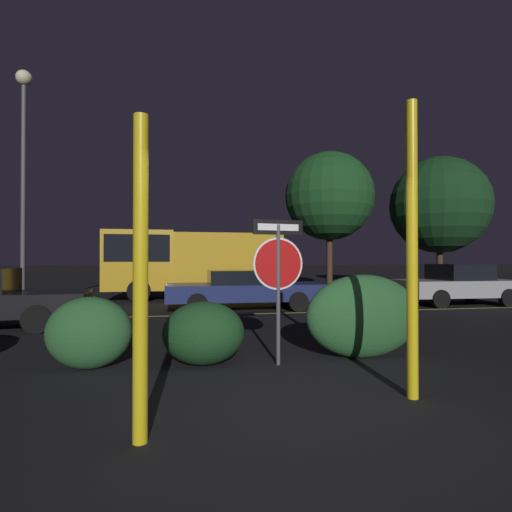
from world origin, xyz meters
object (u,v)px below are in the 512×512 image
Objects in this scene: yellow_pole_left at (141,278)px; passing_car_3 at (457,284)px; yellow_pole_right at (412,249)px; street_lamp at (24,142)px; delivery_truck at (188,260)px; hedge_bush_2 at (204,333)px; hedge_bush_3 at (363,316)px; tree_0 at (439,205)px; hedge_bush_1 at (89,333)px; passing_car_2 at (243,289)px; tree_1 at (329,196)px; stop_sign at (278,264)px.

yellow_pole_left reaches higher than passing_car_3.
street_lamp is at bearing 125.51° from yellow_pole_right.
passing_car_3 is at bearing -113.14° from delivery_truck.
hedge_bush_2 is 0.64× the size of hedge_bush_3.
delivery_truck is at bearing -165.06° from tree_0.
street_lamp is (-4.24, 9.38, 5.25)m from hedge_bush_1.
passing_car_2 is (1.59, 6.45, 0.18)m from hedge_bush_2.
passing_car_3 is 9.69m from tree_0.
yellow_pole_left is 2.30× the size of hedge_bush_2.
yellow_pole_right is 4.46m from hedge_bush_1.
yellow_pole_right is at bearing 141.31° from passing_car_3.
tree_1 is (8.16, 16.84, 3.59)m from yellow_pole_left.
stop_sign is 2.88m from hedge_bush_1.
street_lamp reaches higher than hedge_bush_3.
hedge_bush_1 reaches higher than hedge_bush_2.
yellow_pole_right is 1.77× the size of hedge_bush_3.
yellow_pole_right is 10.84m from passing_car_3.
tree_0 reaches higher than hedge_bush_2.
stop_sign is 0.29× the size of tree_1.
hedge_bush_1 is at bearing 178.55° from hedge_bush_3.
passing_car_3 is at bearing 30.68° from hedge_bush_1.
passing_car_2 is 14.87m from tree_0.
hedge_bush_2 is at bearing 179.92° from delivery_truck.
tree_0 reaches higher than stop_sign.
hedge_bush_1 is at bearing -65.65° from street_lamp.
delivery_truck is (1.54, 10.20, 1.04)m from hedge_bush_1.
tree_0 reaches higher than passing_car_3.
tree_0 is (4.68, 7.53, 3.91)m from passing_car_3.
street_lamp is at bearing -167.04° from tree_0.
tree_1 reaches higher than hedge_bush_2.
yellow_pole_left reaches higher than passing_car_2.
yellow_pole_right is 17.43m from tree_1.
hedge_bush_1 is (-0.95, 2.51, -0.88)m from yellow_pole_left.
hedge_bush_3 is 18.41m from tree_0.
delivery_truck is (-1.66, 3.80, 0.91)m from passing_car_2.
yellow_pole_left is 0.38× the size of tree_1.
stop_sign is 0.77× the size of yellow_pole_left.
street_lamp reaches higher than hedge_bush_2.
yellow_pole_left is (-1.75, -2.23, -0.10)m from stop_sign.
stop_sign is 0.31× the size of delivery_truck.
hedge_bush_1 is at bearing 153.09° from yellow_pole_right.
hedge_bush_2 is at bearing -2.09° from hedge_bush_1.
passing_car_3 is (10.73, 6.37, 0.19)m from hedge_bush_1.
yellow_pole_right is 2.13m from hedge_bush_3.
stop_sign is at bearing -113.70° from tree_1.
hedge_bush_3 reaches higher than hedge_bush_2.
street_lamp is at bearing 119.41° from stop_sign.
hedge_bush_3 is 0.23× the size of street_lamp.
tree_0 reaches higher than passing_car_2.
stop_sign is 1.82× the size of hedge_bush_1.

